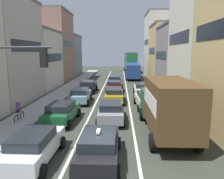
{
  "coord_description": "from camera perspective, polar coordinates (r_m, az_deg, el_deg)",
  "views": [
    {
      "loc": [
        0.79,
        -8.69,
        5.21
      ],
      "look_at": [
        0.0,
        12.0,
        1.6
      ],
      "focal_mm": 34.7,
      "sensor_mm": 36.0,
      "label": 1
    }
  ],
  "objects": [
    {
      "name": "bus_far_queue_secondary",
      "position": [
        56.34,
        4.88,
        7.43
      ],
      "size": [
        3.11,
        10.59,
        5.06
      ],
      "rotation": [
        0.0,
        0.0,
        1.61
      ],
      "color": "#1E6033",
      "rests_on": "ground"
    },
    {
      "name": "wagon_right_lane_far",
      "position": [
        26.48,
        7.9,
        0.2
      ],
      "size": [
        2.18,
        4.36,
        1.49
      ],
      "rotation": [
        0.0,
        0.0,
        1.54
      ],
      "color": "silver",
      "rests_on": "ground"
    },
    {
      "name": "building_row_right",
      "position": [
        32.13,
        18.97,
        10.41
      ],
      "size": [
        7.2,
        43.9,
        13.49
      ],
      "rotation": [
        0.0,
        0.0,
        -1.57
      ],
      "color": "beige",
      "rests_on": "ground"
    },
    {
      "name": "sedan_centre_lane_second",
      "position": [
        16.51,
        -0.34,
        -5.61
      ],
      "size": [
        2.17,
        4.35,
        1.49
      ],
      "rotation": [
        0.0,
        0.0,
        1.6
      ],
      "color": "gray",
      "rests_on": "ground"
    },
    {
      "name": "sedan_left_lane_front",
      "position": [
        11.29,
        -19.87,
        -13.73
      ],
      "size": [
        2.12,
        4.33,
        1.49
      ],
      "rotation": [
        0.0,
        0.0,
        1.55
      ],
      "color": "silver",
      "rests_on": "ground"
    },
    {
      "name": "sedan_left_lane_third",
      "position": [
        22.57,
        -8.34,
        -1.49
      ],
      "size": [
        2.17,
        4.36,
        1.49
      ],
      "rotation": [
        0.0,
        0.0,
        1.6
      ],
      "color": "#759EB7",
      "rests_on": "ground"
    },
    {
      "name": "sedan_right_lane_behind_truck",
      "position": [
        20.63,
        9.11,
        -2.59
      ],
      "size": [
        2.24,
        4.38,
        1.49
      ],
      "rotation": [
        0.0,
        0.0,
        1.62
      ],
      "color": "beige",
      "rests_on": "ground"
    },
    {
      "name": "coupe_centre_lane_fourth",
      "position": [
        28.25,
        0.69,
        0.9
      ],
      "size": [
        2.29,
        4.41,
        1.49
      ],
      "rotation": [
        0.0,
        0.0,
        1.5
      ],
      "color": "#A51E1E",
      "rests_on": "ground"
    },
    {
      "name": "sedan_left_lane_fourth",
      "position": [
        28.5,
        -6.35,
        0.92
      ],
      "size": [
        2.18,
        4.36,
        1.49
      ],
      "rotation": [
        0.0,
        0.0,
        1.54
      ],
      "color": "black",
      "rests_on": "ground"
    },
    {
      "name": "sidewalk_left",
      "position": [
        30.1,
        -12.26,
        -0.17
      ],
      "size": [
        2.6,
        64.0,
        0.14
      ],
      "primitive_type": "cube",
      "color": "#A4A4A4",
      "rests_on": "ground"
    },
    {
      "name": "bus_mid_queue_primary",
      "position": [
        43.36,
        5.42,
        5.28
      ],
      "size": [
        2.98,
        10.56,
        2.9
      ],
      "rotation": [
        0.0,
        0.0,
        1.55
      ],
      "color": "navy",
      "rests_on": "ground"
    },
    {
      "name": "taxi_centre_lane_front",
      "position": [
        10.61,
        -3.47,
        -14.69
      ],
      "size": [
        2.08,
        4.31,
        1.66
      ],
      "rotation": [
        0.0,
        0.0,
        1.56
      ],
      "color": "black",
      "rests_on": "ground"
    },
    {
      "name": "cyclist_on_sidewalk",
      "position": [
        17.68,
        -23.41,
        -5.22
      ],
      "size": [
        0.5,
        1.73,
        1.72
      ],
      "rotation": [
        0.0,
        0.0,
        1.61
      ],
      "color": "black",
      "rests_on": "ground"
    },
    {
      "name": "lane_stripe_right",
      "position": [
        29.18,
        3.94,
        -0.41
      ],
      "size": [
        0.16,
        60.0,
        0.01
      ],
      "primitive_type": "cube",
      "color": "silver",
      "rests_on": "ground"
    },
    {
      "name": "traffic_light_pole",
      "position": [
        10.86,
        -26.7,
        1.45
      ],
      "size": [
        3.58,
        0.38,
        5.5
      ],
      "color": "#2D2D33",
      "rests_on": "ground"
    },
    {
      "name": "ground_plane",
      "position": [
        10.16,
        -2.75,
        -20.95
      ],
      "size": [
        140.0,
        140.0,
        0.0
      ],
      "primitive_type": "plane",
      "color": "#353B31"
    },
    {
      "name": "lane_stripe_left",
      "position": [
        29.27,
        -2.73,
        -0.37
      ],
      "size": [
        0.16,
        60.0,
        0.01
      ],
      "primitive_type": "cube",
      "color": "silver",
      "rests_on": "ground"
    },
    {
      "name": "removalist_box_truck",
      "position": [
        13.91,
        14.23,
        -3.87
      ],
      "size": [
        2.77,
        7.73,
        3.58
      ],
      "rotation": [
        0.0,
        0.0,
        1.58
      ],
      "color": "#1E5933",
      "rests_on": "ground"
    },
    {
      "name": "hatchback_centre_lane_third",
      "position": [
        22.56,
        0.62,
        -1.39
      ],
      "size": [
        2.08,
        4.31,
        1.49
      ],
      "rotation": [
        0.0,
        0.0,
        1.58
      ],
      "color": "#B29319",
      "rests_on": "ground"
    },
    {
      "name": "building_row_left",
      "position": [
        32.35,
        -21.43,
        9.68
      ],
      "size": [
        7.2,
        43.9,
        12.71
      ],
      "rotation": [
        0.0,
        0.0,
        1.57
      ],
      "color": "beige",
      "rests_on": "ground"
    },
    {
      "name": "sedan_centre_lane_fifth",
      "position": [
        33.75,
        0.65,
        2.37
      ],
      "size": [
        2.25,
        4.39,
        1.49
      ],
      "rotation": [
        0.0,
        0.0,
        1.52
      ],
      "color": "#194C8C",
      "rests_on": "ground"
    },
    {
      "name": "wagon_left_lane_second",
      "position": [
        16.69,
        -13.07,
        -5.71
      ],
      "size": [
        2.21,
        4.37,
        1.49
      ],
      "rotation": [
        0.0,
        0.0,
        1.53
      ],
      "color": "#19592D",
      "rests_on": "ground"
    }
  ]
}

